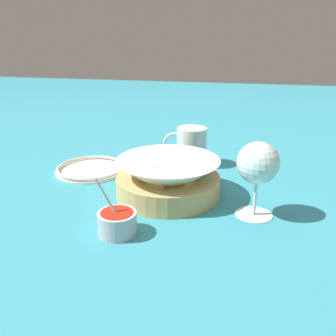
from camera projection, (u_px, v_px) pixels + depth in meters
ground_plane at (180, 197)px, 0.88m from camera, size 4.00×4.00×0.00m
food_basket at (168, 180)px, 0.87m from camera, size 0.24×0.24×0.10m
sauce_cup at (117, 222)px, 0.71m from camera, size 0.08×0.08×0.11m
wine_glass at (258, 165)px, 0.76m from camera, size 0.09×0.09×0.16m
beer_mug at (191, 148)px, 1.07m from camera, size 0.13×0.09×0.11m
side_plate at (91, 169)px, 1.04m from camera, size 0.20×0.20×0.01m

